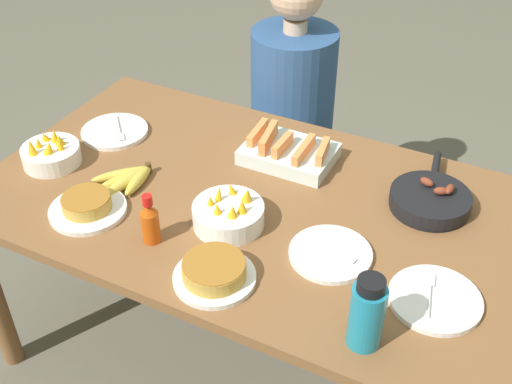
{
  "coord_description": "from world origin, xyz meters",
  "views": [
    {
      "loc": [
        0.7,
        -1.38,
        1.93
      ],
      "look_at": [
        0.0,
        0.0,
        0.76
      ],
      "focal_mm": 45.0,
      "sensor_mm": 36.0,
      "label": 1
    }
  ],
  "objects_px": {
    "melon_tray": "(287,152)",
    "frittata_plate_center": "(87,206)",
    "empty_plate_far_left": "(115,131)",
    "fruit_bowl_mango": "(51,153)",
    "banana_bunch": "(128,178)",
    "empty_plate_far_right": "(330,254)",
    "hot_sauce_bottle": "(150,221)",
    "skillet": "(430,199)",
    "frittata_plate_side": "(214,272)",
    "empty_plate_near_front": "(435,299)",
    "fruit_bowl_citrus": "(229,214)",
    "person_figure": "(291,134)",
    "water_bottle": "(367,313)"
  },
  "relations": [
    {
      "from": "empty_plate_far_left",
      "to": "fruit_bowl_citrus",
      "type": "height_order",
      "value": "fruit_bowl_citrus"
    },
    {
      "from": "banana_bunch",
      "to": "empty_plate_near_front",
      "type": "xyz_separation_m",
      "value": [
        0.99,
        -0.07,
        -0.01
      ]
    },
    {
      "from": "banana_bunch",
      "to": "fruit_bowl_mango",
      "type": "bearing_deg",
      "value": -175.87
    },
    {
      "from": "empty_plate_far_right",
      "to": "empty_plate_far_left",
      "type": "bearing_deg",
      "value": 164.86
    },
    {
      "from": "fruit_bowl_citrus",
      "to": "person_figure",
      "type": "relative_size",
      "value": 0.17
    },
    {
      "from": "skillet",
      "to": "hot_sauce_bottle",
      "type": "bearing_deg",
      "value": 118.28
    },
    {
      "from": "melon_tray",
      "to": "fruit_bowl_citrus",
      "type": "height_order",
      "value": "fruit_bowl_citrus"
    },
    {
      "from": "frittata_plate_center",
      "to": "hot_sauce_bottle",
      "type": "xyz_separation_m",
      "value": [
        0.24,
        -0.02,
        0.05
      ]
    },
    {
      "from": "person_figure",
      "to": "empty_plate_near_front",
      "type": "bearing_deg",
      "value": -48.51
    },
    {
      "from": "melon_tray",
      "to": "empty_plate_far_right",
      "type": "bearing_deg",
      "value": -50.9
    },
    {
      "from": "frittata_plate_center",
      "to": "fruit_bowl_mango",
      "type": "distance_m",
      "value": 0.31
    },
    {
      "from": "frittata_plate_center",
      "to": "hot_sauce_bottle",
      "type": "relative_size",
      "value": 1.46
    },
    {
      "from": "banana_bunch",
      "to": "empty_plate_near_front",
      "type": "bearing_deg",
      "value": -3.8
    },
    {
      "from": "frittata_plate_center",
      "to": "empty_plate_far_right",
      "type": "height_order",
      "value": "frittata_plate_center"
    },
    {
      "from": "frittata_plate_side",
      "to": "empty_plate_far_right",
      "type": "height_order",
      "value": "frittata_plate_side"
    },
    {
      "from": "frittata_plate_side",
      "to": "empty_plate_near_front",
      "type": "height_order",
      "value": "frittata_plate_side"
    },
    {
      "from": "fruit_bowl_mango",
      "to": "hot_sauce_bottle",
      "type": "xyz_separation_m",
      "value": [
        0.51,
        -0.17,
        0.03
      ]
    },
    {
      "from": "frittata_plate_center",
      "to": "empty_plate_near_front",
      "type": "relative_size",
      "value": 0.97
    },
    {
      "from": "melon_tray",
      "to": "empty_plate_far_right",
      "type": "height_order",
      "value": "melon_tray"
    },
    {
      "from": "empty_plate_far_left",
      "to": "empty_plate_far_right",
      "type": "bearing_deg",
      "value": -15.14
    },
    {
      "from": "skillet",
      "to": "empty_plate_far_left",
      "type": "relative_size",
      "value": 1.55
    },
    {
      "from": "melon_tray",
      "to": "frittata_plate_center",
      "type": "distance_m",
      "value": 0.66
    },
    {
      "from": "frittata_plate_side",
      "to": "person_figure",
      "type": "bearing_deg",
      "value": 103.55
    },
    {
      "from": "frittata_plate_center",
      "to": "empty_plate_far_left",
      "type": "height_order",
      "value": "frittata_plate_center"
    },
    {
      "from": "empty_plate_near_front",
      "to": "water_bottle",
      "type": "distance_m",
      "value": 0.25
    },
    {
      "from": "banana_bunch",
      "to": "skillet",
      "type": "relative_size",
      "value": 0.57
    },
    {
      "from": "frittata_plate_side",
      "to": "person_figure",
      "type": "relative_size",
      "value": 0.18
    },
    {
      "from": "frittata_plate_side",
      "to": "fruit_bowl_citrus",
      "type": "xyz_separation_m",
      "value": [
        -0.08,
        0.22,
        0.01
      ]
    },
    {
      "from": "skillet",
      "to": "hot_sauce_bottle",
      "type": "height_order",
      "value": "hot_sauce_bottle"
    },
    {
      "from": "fruit_bowl_citrus",
      "to": "frittata_plate_side",
      "type": "bearing_deg",
      "value": -70.78
    },
    {
      "from": "fruit_bowl_citrus",
      "to": "water_bottle",
      "type": "relative_size",
      "value": 1.03
    },
    {
      "from": "empty_plate_near_front",
      "to": "frittata_plate_side",
      "type": "bearing_deg",
      "value": -160.99
    },
    {
      "from": "melon_tray",
      "to": "frittata_plate_center",
      "type": "xyz_separation_m",
      "value": [
        -0.42,
        -0.52,
        -0.01
      ]
    },
    {
      "from": "hot_sauce_bottle",
      "to": "melon_tray",
      "type": "bearing_deg",
      "value": 72.13
    },
    {
      "from": "fruit_bowl_mango",
      "to": "person_figure",
      "type": "relative_size",
      "value": 0.16
    },
    {
      "from": "skillet",
      "to": "frittata_plate_side",
      "type": "relative_size",
      "value": 1.64
    },
    {
      "from": "skillet",
      "to": "empty_plate_far_left",
      "type": "distance_m",
      "value": 1.1
    },
    {
      "from": "melon_tray",
      "to": "empty_plate_far_right",
      "type": "relative_size",
      "value": 1.28
    },
    {
      "from": "empty_plate_far_left",
      "to": "person_figure",
      "type": "height_order",
      "value": "person_figure"
    },
    {
      "from": "melon_tray",
      "to": "fruit_bowl_citrus",
      "type": "bearing_deg",
      "value": -91.96
    },
    {
      "from": "melon_tray",
      "to": "fruit_bowl_mango",
      "type": "distance_m",
      "value": 0.78
    },
    {
      "from": "melon_tray",
      "to": "empty_plate_far_left",
      "type": "bearing_deg",
      "value": -168.58
    },
    {
      "from": "empty_plate_far_left",
      "to": "fruit_bowl_mango",
      "type": "xyz_separation_m",
      "value": [
        -0.07,
        -0.24,
        0.03
      ]
    },
    {
      "from": "person_figure",
      "to": "fruit_bowl_mango",
      "type": "bearing_deg",
      "value": -119.47
    },
    {
      "from": "melon_tray",
      "to": "hot_sauce_bottle",
      "type": "bearing_deg",
      "value": -107.87
    },
    {
      "from": "frittata_plate_center",
      "to": "empty_plate_near_front",
      "type": "xyz_separation_m",
      "value": [
        1.01,
        0.11,
        -0.01
      ]
    },
    {
      "from": "empty_plate_far_right",
      "to": "hot_sauce_bottle",
      "type": "relative_size",
      "value": 1.45
    },
    {
      "from": "empty_plate_near_front",
      "to": "empty_plate_far_right",
      "type": "height_order",
      "value": "same"
    },
    {
      "from": "person_figure",
      "to": "frittata_plate_side",
      "type": "bearing_deg",
      "value": -76.45
    },
    {
      "from": "empty_plate_near_front",
      "to": "banana_bunch",
      "type": "bearing_deg",
      "value": 176.2
    }
  ]
}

